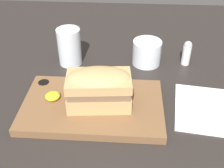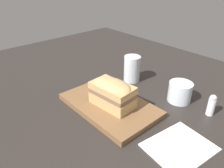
# 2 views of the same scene
# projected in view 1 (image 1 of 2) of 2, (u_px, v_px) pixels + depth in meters

# --- Properties ---
(dining_table) EXTENTS (1.81, 1.29, 0.02)m
(dining_table) POSITION_uv_depth(u_px,v_px,m) (117.00, 98.00, 0.72)
(dining_table) COLOR #282321
(dining_table) RESTS_ON ground
(serving_board) EXTENTS (0.33, 0.20, 0.02)m
(serving_board) POSITION_uv_depth(u_px,v_px,m) (93.00, 106.00, 0.67)
(serving_board) COLOR brown
(serving_board) RESTS_ON dining_table
(sandwich) EXTENTS (0.15, 0.10, 0.09)m
(sandwich) POSITION_uv_depth(u_px,v_px,m) (99.00, 87.00, 0.63)
(sandwich) COLOR tan
(sandwich) RESTS_ON serving_board
(mustard_dollop) EXTENTS (0.04, 0.04, 0.01)m
(mustard_dollop) POSITION_uv_depth(u_px,v_px,m) (53.00, 96.00, 0.67)
(mustard_dollop) COLOR gold
(mustard_dollop) RESTS_ON serving_board
(water_glass) EXTENTS (0.07, 0.07, 0.11)m
(water_glass) POSITION_uv_depth(u_px,v_px,m) (70.00, 49.00, 0.81)
(water_glass) COLOR silver
(water_glass) RESTS_ON dining_table
(wine_glass) EXTENTS (0.08, 0.08, 0.07)m
(wine_glass) POSITION_uv_depth(u_px,v_px,m) (147.00, 53.00, 0.82)
(wine_glass) COLOR silver
(wine_glass) RESTS_ON dining_table
(napkin) EXTENTS (0.16, 0.19, 0.00)m
(napkin) POSITION_uv_depth(u_px,v_px,m) (205.00, 109.00, 0.67)
(napkin) COLOR white
(napkin) RESTS_ON dining_table
(salt_shaker) EXTENTS (0.02, 0.02, 0.07)m
(salt_shaker) POSITION_uv_depth(u_px,v_px,m) (187.00, 53.00, 0.81)
(salt_shaker) COLOR white
(salt_shaker) RESTS_ON dining_table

